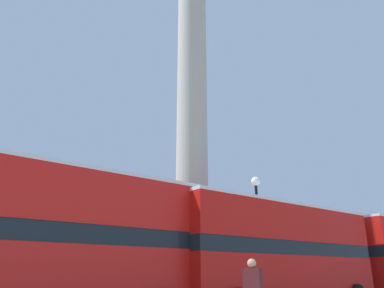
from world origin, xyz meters
name	(u,v)px	position (x,y,z in m)	size (l,w,h in m)	color
monument_column	(192,150)	(0.00, 0.00, 8.35)	(5.49, 5.49, 24.61)	#A39E8E
bus_b	(27,235)	(-9.62, -5.79, 2.45)	(10.93, 3.27, 4.45)	red
bus_c	(278,251)	(0.46, -5.76, 2.36)	(10.51, 3.15, 4.27)	#B7140F
equestrian_statue	(276,272)	(11.10, 4.49, 1.57)	(4.29, 3.78, 5.84)	#A39E8E
street_lamp	(258,228)	(1.00, -4.11, 3.50)	(0.45, 0.45, 5.99)	black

